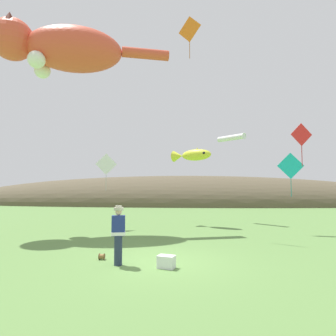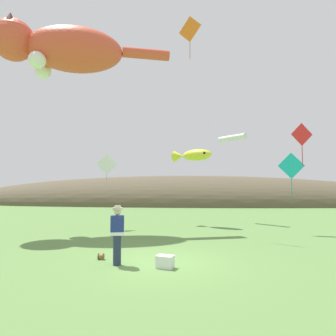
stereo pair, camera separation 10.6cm
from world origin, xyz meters
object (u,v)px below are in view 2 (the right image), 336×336
Objects in this scene: kite_diamond_red at (302,135)px; kite_diamond_white at (107,165)px; festival_attendant at (117,233)px; kite_spool at (101,256)px; kite_giant_cat at (62,49)px; kite_fish_windsock at (193,155)px; kite_diamond_orange at (190,29)px; kite_tube_streamer at (232,138)px; kite_diamond_teal at (291,166)px; picnic_cooler at (165,262)px.

kite_diamond_white is at bearing 160.87° from kite_diamond_red.
festival_attendant is 1.26m from kite_spool.
kite_fish_windsock is (7.16, 2.97, -5.64)m from kite_giant_cat.
kite_spool is 0.08× the size of kite_fish_windsock.
kite_spool is at bearing -115.96° from kite_diamond_orange.
kite_spool is 0.11× the size of kite_tube_streamer.
kite_diamond_teal reaches higher than festival_attendant.
kite_diamond_red is (7.08, 4.44, 3.66)m from festival_attendant.
kite_fish_windsock is 5.28m from kite_diamond_white.
kite_giant_cat is (-6.30, 6.80, 9.76)m from picnic_cooler.
kite_diamond_orange reaches higher than kite_fish_windsock.
kite_diamond_red is 10.30m from kite_diamond_white.
kite_diamond_orange reaches higher than kite_spool.
festival_attendant is 10.25m from kite_diamond_teal.
kite_giant_cat is 4.41× the size of kite_diamond_white.
kite_diamond_teal is at bearing 0.64° from kite_giant_cat.
kite_fish_windsock is 1.38× the size of kite_diamond_red.
kite_diamond_teal is at bearing -63.25° from kite_tube_streamer.
kite_diamond_white is (2.23, 1.21, -6.33)m from kite_giant_cat.
kite_tube_streamer is at bearing 24.95° from kite_diamond_white.
kite_diamond_orange reaches higher than kite_tube_streamer.
kite_diamond_orange reaches higher than kite_giant_cat.
kite_diamond_teal is at bearing 42.46° from festival_attendant.
festival_attendant is at bearing 171.59° from picnic_cooler.
kite_tube_streamer is (9.85, 4.75, -4.30)m from kite_giant_cat.
kite_spool is at bearing -153.91° from kite_diamond_red.
kite_diamond_orange is (0.73, 6.77, 10.56)m from picnic_cooler.
kite_diamond_teal is (2.33, -4.62, -2.24)m from kite_tube_streamer.
kite_diamond_orange is (2.20, 6.56, 9.79)m from festival_attendant.
kite_diamond_white is (-9.95, 1.07, 0.21)m from kite_diamond_teal.
festival_attendant is 13.26m from kite_tube_streamer.
kite_diamond_red is (7.77, 3.81, 4.51)m from kite_spool.
kite_diamond_white reaches higher than kite_spool.
kite_diamond_red is (4.76, -5.12, 0.32)m from kite_fish_windsock.
kite_spool is 12.23m from kite_giant_cat.
festival_attendant reaches higher than picnic_cooler.
kite_giant_cat is 13.82m from kite_diamond_teal.
kite_diamond_teal is at bearing 1.85° from kite_diamond_orange.
kite_tube_streamer is (3.55, 11.56, 5.46)m from picnic_cooler.
kite_diamond_orange is at bearing 64.04° from kite_spool.
kite_diamond_red is at bearing -47.10° from kite_fish_windsock.
festival_attendant is 1.68m from picnic_cooler.
picnic_cooler is at bearing -107.07° from kite_tube_streamer.
kite_diamond_white is (-4.93, -1.76, -0.69)m from kite_fish_windsock.
kite_diamond_white is at bearing 173.85° from kite_diamond_teal.
picnic_cooler is 9.65m from kite_diamond_teal.
festival_attendant is 0.76× the size of kite_diamond_orange.
picnic_cooler is 0.25× the size of kite_diamond_teal.
picnic_cooler is 0.06× the size of kite_giant_cat.
kite_diamond_white reaches higher than festival_attendant.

